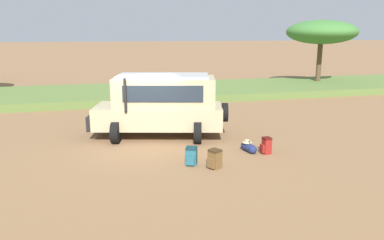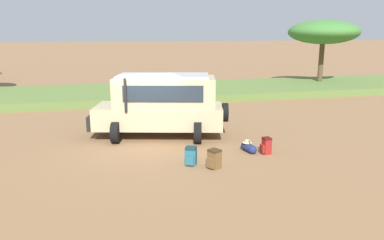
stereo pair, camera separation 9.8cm
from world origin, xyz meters
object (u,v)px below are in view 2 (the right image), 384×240
at_px(backpack_near_rear_wheel, 191,156).
at_px(duffel_bag_low_black_case, 249,147).
at_px(safari_vehicle, 162,104).
at_px(backpack_cluster_center, 214,159).
at_px(acacia_tree_centre_back, 323,32).
at_px(backpack_beside_front_wheel, 266,146).

distance_m(backpack_near_rear_wheel, duffel_bag_low_black_case, 2.37).
relative_size(safari_vehicle, backpack_near_rear_wheel, 9.57).
distance_m(backpack_cluster_center, acacia_tree_centre_back, 19.78).
xyz_separation_m(backpack_cluster_center, backpack_near_rear_wheel, (-0.61, 0.47, -0.01)).
relative_size(safari_vehicle, backpack_beside_front_wheel, 9.67).
height_order(safari_vehicle, backpack_beside_front_wheel, safari_vehicle).
relative_size(backpack_beside_front_wheel, acacia_tree_centre_back, 0.11).
xyz_separation_m(backpack_near_rear_wheel, acacia_tree_centre_back, (13.48, 14.08, 3.73)).
bearing_deg(backpack_cluster_center, duffel_bag_low_black_case, 37.03).
bearing_deg(acacia_tree_centre_back, safari_vehicle, -142.42).
relative_size(backpack_beside_front_wheel, duffel_bag_low_black_case, 0.73).
relative_size(safari_vehicle, backpack_cluster_center, 9.31).
height_order(backpack_beside_front_wheel, acacia_tree_centre_back, acacia_tree_centre_back).
xyz_separation_m(backpack_beside_front_wheel, backpack_cluster_center, (-2.13, -0.90, 0.01)).
bearing_deg(backpack_near_rear_wheel, acacia_tree_centre_back, 46.25).
bearing_deg(duffel_bag_low_black_case, acacia_tree_centre_back, 49.84).
distance_m(backpack_beside_front_wheel, backpack_near_rear_wheel, 2.78).
height_order(safari_vehicle, duffel_bag_low_black_case, safari_vehicle).
height_order(backpack_cluster_center, acacia_tree_centre_back, acacia_tree_centre_back).
height_order(backpack_beside_front_wheel, backpack_near_rear_wheel, backpack_near_rear_wheel).
bearing_deg(safari_vehicle, acacia_tree_centre_back, 37.58).
bearing_deg(duffel_bag_low_black_case, backpack_beside_front_wheel, -33.88).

